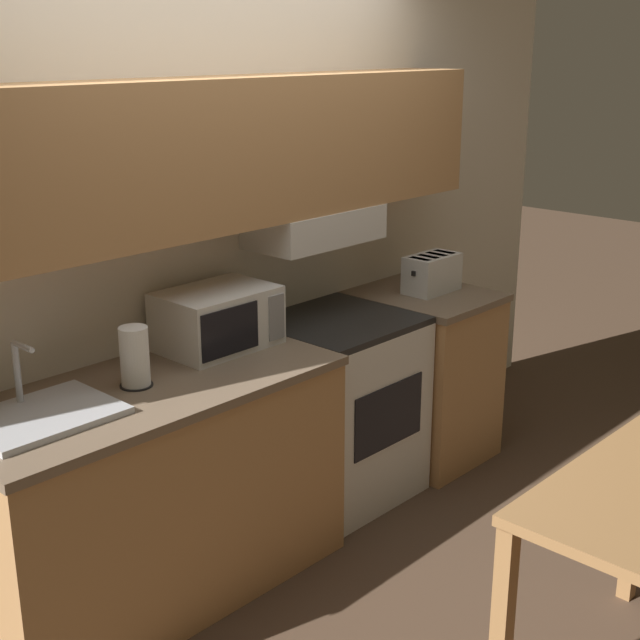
# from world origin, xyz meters

# --- Properties ---
(ground_plane) EXTENTS (16.00, 16.00, 0.00)m
(ground_plane) POSITION_xyz_m (0.00, 0.00, 0.00)
(ground_plane) COLOR #4C3828
(wall_back) EXTENTS (5.17, 0.38, 2.55)m
(wall_back) POSITION_xyz_m (0.01, -0.06, 1.45)
(wall_back) COLOR silver
(wall_back) RESTS_ON ground_plane
(lower_counter_main) EXTENTS (1.52, 0.69, 0.89)m
(lower_counter_main) POSITION_xyz_m (-0.64, -0.33, 0.45)
(lower_counter_main) COLOR tan
(lower_counter_main) RESTS_ON ground_plane
(lower_counter_right_stub) EXTENTS (0.59, 0.69, 0.89)m
(lower_counter_right_stub) POSITION_xyz_m (1.10, -0.33, 0.45)
(lower_counter_right_stub) COLOR tan
(lower_counter_right_stub) RESTS_ON ground_plane
(stove_range) EXTENTS (0.68, 0.63, 0.89)m
(stove_range) POSITION_xyz_m (0.46, -0.31, 0.45)
(stove_range) COLOR silver
(stove_range) RESTS_ON ground_plane
(microwave) EXTENTS (0.48, 0.34, 0.25)m
(microwave) POSITION_xyz_m (-0.17, -0.20, 1.01)
(microwave) COLOR silver
(microwave) RESTS_ON lower_counter_main
(toaster) EXTENTS (0.31, 0.17, 0.19)m
(toaster) POSITION_xyz_m (1.14, -0.35, 0.99)
(toaster) COLOR silver
(toaster) RESTS_ON lower_counter_right_stub
(sink_basin) EXTENTS (0.49, 0.38, 0.25)m
(sink_basin) POSITION_xyz_m (-1.07, -0.33, 0.91)
(sink_basin) COLOR #B7BABF
(sink_basin) RESTS_ON lower_counter_main
(paper_towel_roll) EXTENTS (0.12, 0.12, 0.23)m
(paper_towel_roll) POSITION_xyz_m (-0.67, -0.32, 1.00)
(paper_towel_roll) COLOR black
(paper_towel_roll) RESTS_ON lower_counter_main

